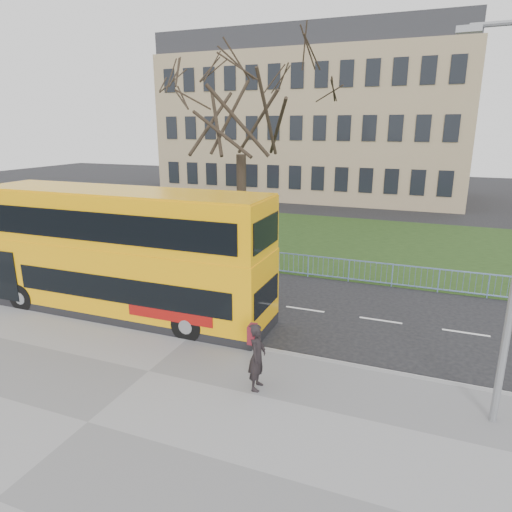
{
  "coord_description": "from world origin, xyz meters",
  "views": [
    {
      "loc": [
        7.45,
        -14.28,
        7.19
      ],
      "look_at": [
        1.44,
        1.0,
        2.49
      ],
      "focal_mm": 32.0,
      "sensor_mm": 36.0,
      "label": 1
    }
  ],
  "objects": [
    {
      "name": "kerb",
      "position": [
        0.0,
        -1.55,
        0.07
      ],
      "size": [
        80.0,
        0.2,
        0.14
      ],
      "primitive_type": "cube",
      "color": "gray",
      "rests_on": "ground"
    },
    {
      "name": "yellow_bus",
      "position": [
        -3.4,
        -0.51,
        2.61
      ],
      "size": [
        11.62,
        2.86,
        4.86
      ],
      "rotation": [
        0.0,
        0.0,
        0.01
      ],
      "color": "#F4A60A",
      "rests_on": "ground"
    },
    {
      "name": "guard_railing",
      "position": [
        0.0,
        6.6,
        0.55
      ],
      "size": [
        40.0,
        0.12,
        1.1
      ],
      "primitive_type": null,
      "color": "#6F8DC6",
      "rests_on": "ground"
    },
    {
      "name": "pavement",
      "position": [
        0.0,
        -6.75,
        0.06
      ],
      "size": [
        80.0,
        10.5,
        0.12
      ],
      "primitive_type": "cube",
      "color": "slate",
      "rests_on": "ground"
    },
    {
      "name": "bare_tree",
      "position": [
        -3.0,
        10.0,
        6.69
      ],
      "size": [
        9.25,
        9.25,
        13.22
      ],
      "primitive_type": null,
      "color": "black",
      "rests_on": "grass_verge"
    },
    {
      "name": "grass_verge",
      "position": [
        0.0,
        14.3,
        0.04
      ],
      "size": [
        80.0,
        15.4,
        0.08
      ],
      "primitive_type": "cube",
      "color": "#1B3312",
      "rests_on": "ground"
    },
    {
      "name": "civic_building",
      "position": [
        -5.0,
        35.0,
        7.0
      ],
      "size": [
        30.0,
        15.0,
        14.0
      ],
      "primitive_type": "cube",
      "color": "#907B5B",
      "rests_on": "ground"
    },
    {
      "name": "ground",
      "position": [
        0.0,
        0.0,
        0.0
      ],
      "size": [
        120.0,
        120.0,
        0.0
      ],
      "primitive_type": "plane",
      "color": "black",
      "rests_on": "ground"
    },
    {
      "name": "pedestrian",
      "position": [
        3.35,
        -3.77,
        1.08
      ],
      "size": [
        0.53,
        0.75,
        1.93
      ],
      "primitive_type": "imported",
      "rotation": [
        0.0,
        0.0,
        1.67
      ],
      "color": "black",
      "rests_on": "pavement"
    }
  ]
}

